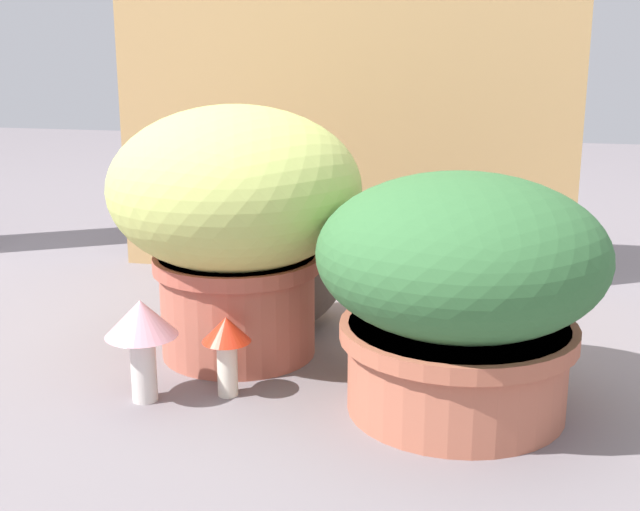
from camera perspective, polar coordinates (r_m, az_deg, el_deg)
ground_plane at (r=1.46m, az=-4.55°, el=-6.63°), size 6.00×6.00×0.00m
cardboard_backdrop at (r=1.85m, az=1.36°, el=12.65°), size 1.01×0.03×0.92m
grass_planter at (r=1.40m, az=-5.65°, el=2.81°), size 0.41×0.41×0.42m
leafy_planter at (r=1.21m, az=9.34°, el=-2.03°), size 0.41×0.41×0.35m
cat at (r=1.56m, az=-1.73°, el=-0.48°), size 0.30×0.34×0.32m
mushroom_ornament_red at (r=1.28m, az=-6.26°, el=-5.66°), size 0.07×0.07×0.12m
mushroom_ornament_pink at (r=1.27m, az=-11.85°, el=-4.74°), size 0.11×0.11×0.16m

